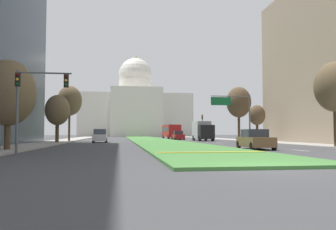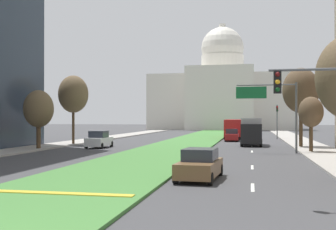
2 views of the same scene
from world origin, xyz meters
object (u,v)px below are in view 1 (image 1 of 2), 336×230
object	(u,v)px
sedan_midblock	(100,136)
sedan_distant	(178,136)
overhead_guide_sign	(235,108)
street_tree_left_near	(8,93)
sedan_lead_stopped	(255,140)
capitol_building	(135,110)
street_tree_right_mid	(257,116)
street_tree_right_near	(335,87)
traffic_light_far_right	(202,123)
street_tree_left_far	(70,101)
street_tree_right_far	(239,102)
box_truck_delivery	(203,131)
city_bus	(171,131)
traffic_light_near_left	(32,93)
street_tree_left_mid	(57,110)

from	to	relation	value
sedan_midblock	sedan_distant	xyz separation A→B (m)	(13.59, 15.46, -0.05)
overhead_guide_sign	sedan_midblock	world-z (taller)	overhead_guide_sign
street_tree_left_near	sedan_lead_stopped	xyz separation A→B (m)	(18.85, 0.55, -3.44)
capitol_building	street_tree_right_mid	distance (m)	79.53
street_tree_right_near	sedan_lead_stopped	xyz separation A→B (m)	(-7.68, -0.73, -4.54)
traffic_light_far_right	sedan_distant	bearing A→B (deg)	-132.51
street_tree_left_far	sedan_distant	world-z (taller)	street_tree_left_far
overhead_guide_sign	street_tree_right_far	xyz separation A→B (m)	(3.29, 7.64, 1.53)
street_tree_left_far	sedan_lead_stopped	bearing A→B (deg)	-54.29
box_truck_delivery	city_bus	bearing A→B (deg)	98.92
traffic_light_near_left	box_truck_delivery	distance (m)	37.95
overhead_guide_sign	street_tree_right_mid	distance (m)	3.64
city_bus	street_tree_left_far	bearing A→B (deg)	-132.36
overhead_guide_sign	street_tree_right_near	xyz separation A→B (m)	(3.02, -17.24, 0.66)
street_tree_left_far	box_truck_delivery	size ratio (longest dim) A/B	1.30
street_tree_right_mid	box_truck_delivery	bearing A→B (deg)	119.58
traffic_light_near_left	sedan_distant	world-z (taller)	traffic_light_near_left
street_tree_left_near	street_tree_right_near	world-z (taller)	street_tree_right_near
street_tree_left_far	street_tree_right_far	distance (m)	26.17
street_tree_left_far	sedan_midblock	distance (m)	8.01
street_tree_right_far	sedan_distant	bearing A→B (deg)	124.89
capitol_building	street_tree_left_mid	size ratio (longest dim) A/B	6.42
street_tree_left_near	sedan_distant	distance (m)	42.11
overhead_guide_sign	street_tree_left_far	distance (m)	24.08
street_tree_left_near	street_tree_right_mid	world-z (taller)	street_tree_left_near
traffic_light_far_right	street_tree_left_near	xyz separation A→B (m)	(-25.37, -44.54, 0.89)
street_tree_right_near	sedan_distant	world-z (taller)	street_tree_right_near
street_tree_left_far	sedan_midblock	xyz separation A→B (m)	(4.69, -3.89, -5.20)
traffic_light_far_right	street_tree_left_mid	bearing A→B (deg)	-133.49
traffic_light_near_left	overhead_guide_sign	distance (m)	30.72
traffic_light_near_left	street_tree_left_near	xyz separation A→B (m)	(-2.61, 3.98, 0.41)
traffic_light_near_left	sedan_midblock	size ratio (longest dim) A/B	1.24
street_tree_right_mid	street_tree_left_far	size ratio (longest dim) A/B	0.63
street_tree_left_mid	street_tree_left_far	size ratio (longest dim) A/B	0.73
traffic_light_near_left	sedan_lead_stopped	size ratio (longest dim) A/B	1.14
street_tree_left_mid	box_truck_delivery	world-z (taller)	street_tree_left_mid
street_tree_right_far	sedan_lead_stopped	size ratio (longest dim) A/B	1.89
overhead_guide_sign	city_bus	distance (m)	27.91
capitol_building	street_tree_left_near	size ratio (longest dim) A/B	5.89
street_tree_left_far	overhead_guide_sign	bearing A→B (deg)	-17.89
sedan_distant	capitol_building	bearing A→B (deg)	95.08
traffic_light_far_right	street_tree_left_near	distance (m)	51.26
traffic_light_far_right	capitol_building	bearing A→B (deg)	102.57
overhead_guide_sign	traffic_light_far_right	bearing A→B (deg)	85.89
street_tree_left_near	sedan_midblock	bearing A→B (deg)	76.44
overhead_guide_sign	street_tree_left_near	bearing A→B (deg)	-141.76
street_tree_left_far	box_truck_delivery	bearing A→B (deg)	8.04
capitol_building	traffic_light_near_left	xyz separation A→B (m)	(-10.96, -101.44, -5.92)
street_tree_right_near	city_bus	size ratio (longest dim) A/B	0.69
street_tree_right_mid	box_truck_delivery	size ratio (longest dim) A/B	0.81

